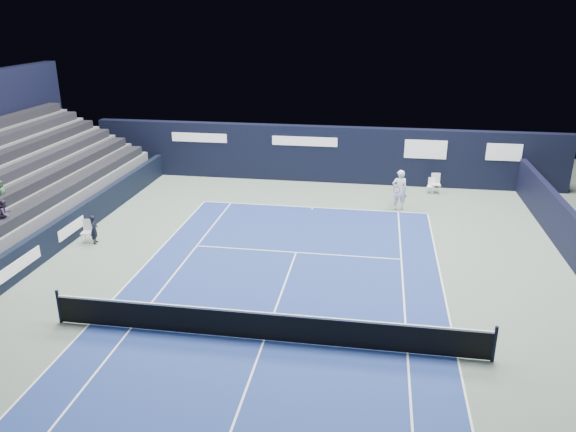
{
  "coord_description": "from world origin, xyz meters",
  "views": [
    {
      "loc": [
        2.95,
        -13.82,
        9.09
      ],
      "look_at": [
        -0.43,
        7.02,
        1.3
      ],
      "focal_mm": 35.0,
      "sensor_mm": 36.0,
      "label": 1
    }
  ],
  "objects_px": {
    "folding_chair_back_a": "(436,180)",
    "folding_chair_back_b": "(431,185)",
    "line_judge_chair": "(88,229)",
    "tennis_net": "(264,325)",
    "tennis_player": "(399,190)"
  },
  "relations": [
    {
      "from": "tennis_player",
      "to": "folding_chair_back_a",
      "type": "bearing_deg",
      "value": 56.99
    },
    {
      "from": "folding_chair_back_a",
      "to": "tennis_net",
      "type": "bearing_deg",
      "value": -115.74
    },
    {
      "from": "folding_chair_back_a",
      "to": "folding_chair_back_b",
      "type": "xyz_separation_m",
      "value": [
        -0.22,
        -0.12,
        -0.23
      ]
    },
    {
      "from": "folding_chair_back_b",
      "to": "tennis_player",
      "type": "height_order",
      "value": "tennis_player"
    },
    {
      "from": "line_judge_chair",
      "to": "tennis_player",
      "type": "bearing_deg",
      "value": 20.07
    },
    {
      "from": "folding_chair_back_a",
      "to": "line_judge_chair",
      "type": "relative_size",
      "value": 1.09
    },
    {
      "from": "tennis_net",
      "to": "tennis_player",
      "type": "bearing_deg",
      "value": 71.47
    },
    {
      "from": "tennis_player",
      "to": "tennis_net",
      "type": "bearing_deg",
      "value": -108.53
    },
    {
      "from": "folding_chair_back_b",
      "to": "line_judge_chair",
      "type": "height_order",
      "value": "line_judge_chair"
    },
    {
      "from": "folding_chair_back_b",
      "to": "tennis_player",
      "type": "distance_m",
      "value": 3.42
    },
    {
      "from": "line_judge_chair",
      "to": "tennis_net",
      "type": "height_order",
      "value": "tennis_net"
    },
    {
      "from": "tennis_player",
      "to": "line_judge_chair",
      "type": "bearing_deg",
      "value": -154.37
    },
    {
      "from": "tennis_net",
      "to": "line_judge_chair",
      "type": "bearing_deg",
      "value": 144.79
    },
    {
      "from": "folding_chair_back_a",
      "to": "folding_chair_back_b",
      "type": "relative_size",
      "value": 1.29
    },
    {
      "from": "folding_chair_back_a",
      "to": "line_judge_chair",
      "type": "xyz_separation_m",
      "value": [
        -14.78,
        -9.17,
        -0.15
      ]
    }
  ]
}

